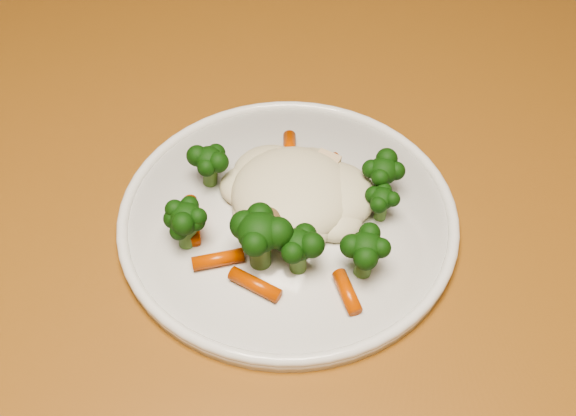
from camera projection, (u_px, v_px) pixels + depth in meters
The scene contains 3 objects.
dining_table at pixel (357, 267), 0.74m from camera, with size 1.29×0.98×0.75m.
plate at pixel (288, 219), 0.64m from camera, with size 0.30×0.30×0.01m, color white.
meal at pixel (287, 203), 0.62m from camera, with size 0.20×0.19×0.05m.
Camera 1 is at (0.39, -0.68, 1.25)m, focal length 45.00 mm.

